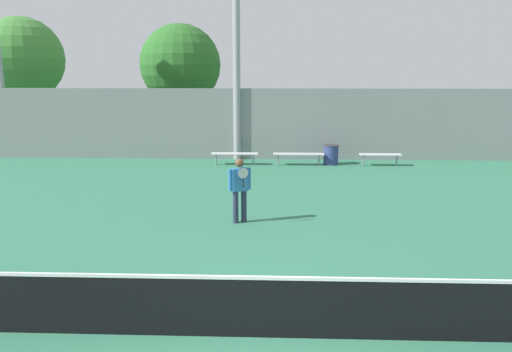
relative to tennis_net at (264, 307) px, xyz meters
name	(u,v)px	position (x,y,z in m)	size (l,w,h in m)	color
ground_plane	(264,337)	(0.00, 0.00, -0.48)	(100.00, 100.00, 0.00)	#337556
tennis_net	(264,307)	(0.00, 0.00, 0.00)	(11.06, 0.09, 0.95)	#195128
tennis_player	(240,186)	(-0.73, 5.54, 0.46)	(0.56, 0.50, 1.65)	#282D47
bench_courtside_near	(380,155)	(4.38, 13.27, -0.05)	(1.66, 0.40, 0.48)	silver
bench_adjacent_court	(235,154)	(-1.48, 13.27, -0.04)	(1.89, 0.40, 0.48)	silver
bench_by_gate	(299,155)	(1.11, 13.27, -0.04)	(2.06, 0.40, 0.48)	silver
trash_bin	(331,155)	(2.44, 13.52, -0.08)	(0.63, 0.63, 0.80)	navy
back_fence	(272,124)	(0.00, 14.67, 1.03)	(28.86, 0.06, 3.02)	gray
tree_green_tall	(22,59)	(-13.05, 19.56, 3.84)	(4.29, 4.29, 6.49)	brown
tree_green_broad	(181,65)	(-4.69, 19.24, 3.51)	(4.10, 4.10, 6.08)	brown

